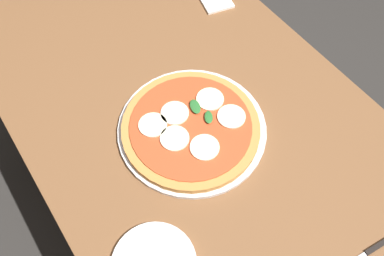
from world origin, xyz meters
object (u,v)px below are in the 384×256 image
Objects in this scene: pizza at (191,127)px; knife at (366,253)px; dining_table at (204,145)px; serving_tray at (192,129)px.

pizza reaches higher than knife.
dining_table is 4.43× the size of pizza.
serving_tray is 0.02m from pizza.
serving_tray is 1.09× the size of pizza.
dining_table is 4.07× the size of serving_tray.
pizza reaches higher than serving_tray.
knife is (0.47, 0.14, -0.02)m from pizza.
dining_table is 9.33× the size of knife.
pizza is at bearing -105.05° from dining_table.
serving_tray is (-0.01, -0.03, 0.10)m from dining_table.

